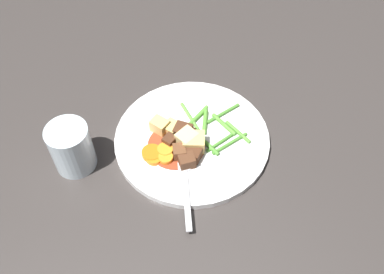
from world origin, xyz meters
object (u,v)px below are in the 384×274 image
Objects in this scene: meat_chunk_1 at (179,152)px; dinner_plate at (192,139)px; potato_chunk_3 at (187,139)px; water_glass at (71,148)px; carrot_slice_2 at (152,153)px; potato_chunk_2 at (194,142)px; meat_chunk_0 at (170,141)px; carrot_slice_3 at (166,158)px; fork at (185,181)px; potato_chunk_1 at (160,126)px; meat_chunk_3 at (187,161)px; carrot_slice_1 at (166,151)px; potato_chunk_0 at (172,128)px; carrot_slice_0 at (156,159)px; meat_chunk_4 at (193,154)px; meat_chunk_2 at (183,131)px.

dinner_plate is at bearing -153.76° from meat_chunk_1.
potato_chunk_3 is 0.20m from water_glass.
carrot_slice_2 is 0.93× the size of potato_chunk_2.
potato_chunk_2 is at bearing 137.29° from meat_chunk_0.
dinner_plate is 11.07× the size of carrot_slice_3.
carrot_slice_2 is 0.23× the size of fork.
potato_chunk_1 is at bearing 167.13° from water_glass.
dinner_plate is 0.07m from potato_chunk_1.
meat_chunk_3 is (0.03, 0.04, -0.00)m from potato_chunk_3.
carrot_slice_1 is 0.80× the size of carrot_slice_2.
dinner_plate is 0.08m from carrot_slice_2.
potato_chunk_1 is at bearing -93.39° from meat_chunk_3.
fork is at bearing 46.78° from dinner_plate.
potato_chunk_1 reaches higher than meat_chunk_1.
carrot_slice_1 is 1.04× the size of meat_chunk_3.
carrot_slice_3 is 0.06m from potato_chunk_2.
meat_chunk_1 is (0.03, 0.02, -0.00)m from potato_chunk_3.
water_glass is (0.17, -0.05, 0.02)m from potato_chunk_0.
potato_chunk_1 is 0.06m from potato_chunk_3.
meat_chunk_1 is (-0.02, 0.02, 0.01)m from carrot_slice_1.
carrot_slice_0 is 0.02m from carrot_slice_3.
carrot_slice_2 is 0.04m from meat_chunk_0.
dinner_plate is 1.84× the size of fork.
meat_chunk_0 and meat_chunk_4 have the same top height.
fork is (0.04, 0.10, -0.01)m from potato_chunk_0.
meat_chunk_3 is (0.03, 0.06, 0.00)m from meat_chunk_2.
potato_chunk_2 is 0.03m from meat_chunk_1.
carrot_slice_0 is 0.07m from potato_chunk_0.
dinner_plate is 9.39× the size of carrot_slice_0.
meat_chunk_1 is (0.01, 0.07, -0.00)m from potato_chunk_1.
water_glass reaches higher than potato_chunk_3.
potato_chunk_1 is (-0.02, -0.05, 0.01)m from carrot_slice_1.
meat_chunk_1 reaches higher than meat_chunk_0.
water_glass is at bearing -16.51° from potato_chunk_0.
carrot_slice_3 is (0.01, 0.01, -0.00)m from carrot_slice_1.
meat_chunk_2 is 1.14× the size of meat_chunk_3.
carrot_slice_0 is 1.07× the size of carrot_slice_1.
water_glass reaches higher than carrot_slice_2.
carrot_slice_3 is at bearing 8.17° from potato_chunk_3.
carrot_slice_3 is at bearing 25.42° from meat_chunk_2.
carrot_slice_3 is at bearing -29.92° from meat_chunk_4.
meat_chunk_0 is (0.00, 0.04, -0.00)m from potato_chunk_1.
carrot_slice_1 is 0.04m from potato_chunk_3.
potato_chunk_0 is 1.07× the size of meat_chunk_4.
fork is at bearing 129.60° from water_glass.
potato_chunk_0 is at bearing -105.34° from meat_chunk_3.
carrot_slice_0 is 1.11× the size of meat_chunk_3.
water_glass is at bearing -23.24° from dinner_plate.
carrot_slice_3 is 0.03m from meat_chunk_0.
potato_chunk_0 is at bearing -158.84° from carrot_slice_2.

